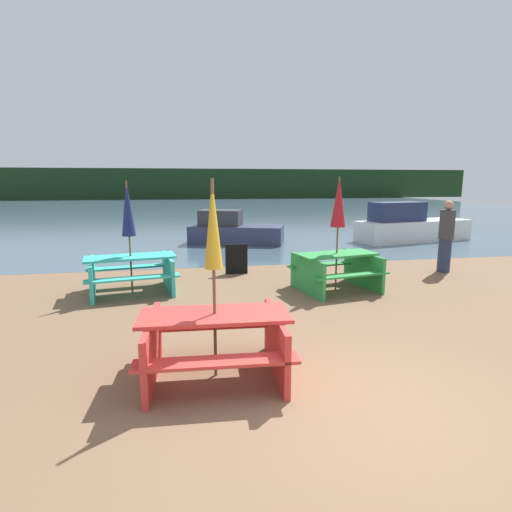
% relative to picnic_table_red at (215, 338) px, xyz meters
% --- Properties ---
extents(ground_plane, '(60.00, 60.00, 0.00)m').
position_rel_picnic_table_red_xyz_m(ground_plane, '(1.49, -1.05, -0.46)').
color(ground_plane, brown).
extents(water, '(60.00, 50.00, 0.00)m').
position_rel_picnic_table_red_xyz_m(water, '(1.49, 31.12, -0.46)').
color(water, '#425B6B').
rests_on(water, ground_plane).
extents(far_treeline, '(80.00, 1.60, 4.00)m').
position_rel_picnic_table_red_xyz_m(far_treeline, '(1.49, 51.12, 1.54)').
color(far_treeline, '#193319').
rests_on(far_treeline, water).
extents(picnic_table_red, '(1.80, 1.47, 0.77)m').
position_rel_picnic_table_red_xyz_m(picnic_table_red, '(0.00, 0.00, 0.00)').
color(picnic_table_red, red).
rests_on(picnic_table_red, ground_plane).
extents(picnic_table_green, '(1.90, 1.67, 0.79)m').
position_rel_picnic_table_red_xyz_m(picnic_table_green, '(2.82, 3.37, 0.01)').
color(picnic_table_green, green).
rests_on(picnic_table_green, ground_plane).
extents(picnic_table_teal, '(1.99, 1.67, 0.77)m').
position_rel_picnic_table_red_xyz_m(picnic_table_teal, '(-1.41, 3.92, 0.00)').
color(picnic_table_teal, '#33B7A8').
rests_on(picnic_table_teal, ground_plane).
extents(umbrella_gold, '(0.21, 0.21, 2.31)m').
position_rel_picnic_table_red_xyz_m(umbrella_gold, '(0.00, 0.00, 1.30)').
color(umbrella_gold, brown).
rests_on(umbrella_gold, ground_plane).
extents(umbrella_navy, '(0.28, 0.28, 2.29)m').
position_rel_picnic_table_red_xyz_m(umbrella_navy, '(-1.41, 3.92, 1.26)').
color(umbrella_navy, brown).
rests_on(umbrella_navy, ground_plane).
extents(umbrella_crimson, '(0.31, 0.31, 2.37)m').
position_rel_picnic_table_red_xyz_m(umbrella_crimson, '(2.82, 3.37, 1.38)').
color(umbrella_crimson, brown).
rests_on(umbrella_crimson, ground_plane).
extents(boat, '(3.72, 2.54, 1.23)m').
position_rel_picnic_table_red_xyz_m(boat, '(1.52, 10.35, -0.00)').
color(boat, '#333856').
rests_on(boat, water).
extents(boat_second, '(4.84, 2.22, 1.52)m').
position_rel_picnic_table_red_xyz_m(boat_second, '(8.31, 9.65, 0.10)').
color(boat_second, silver).
rests_on(boat_second, water).
extents(person, '(0.36, 0.36, 1.81)m').
position_rel_picnic_table_red_xyz_m(person, '(6.19, 4.53, 0.45)').
color(person, '#283351').
rests_on(person, ground_plane).
extents(signboard, '(0.55, 0.08, 0.75)m').
position_rel_picnic_table_red_xyz_m(signboard, '(0.95, 5.25, -0.09)').
color(signboard, black).
rests_on(signboard, ground_plane).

